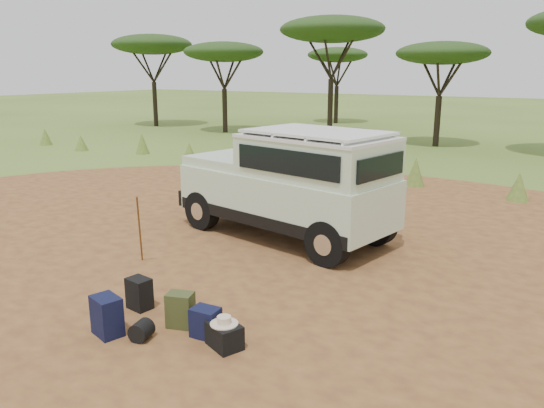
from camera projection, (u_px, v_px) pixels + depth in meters
The scene contains 13 objects.
ground at pixel (256, 276), 9.27m from camera, with size 140.00×140.00×0.00m, color #546B26.
dirt_clearing at pixel (256, 275), 9.26m from camera, with size 23.00×23.00×0.01m, color #9C6633.
grass_fringe at pixel (418, 174), 16.21m from camera, with size 36.60×1.60×0.90m.
acacia_treeline at pixel (515, 39), 23.90m from camera, with size 46.70×13.20×6.26m.
safari_vehicle at pixel (291, 186), 11.09m from camera, with size 5.07×2.71×2.34m.
walking_staff at pixel (140, 230), 9.65m from camera, with size 0.03×0.03×1.40m, color brown.
backpack_black at pixel (139, 294), 7.92m from camera, with size 0.35×0.26×0.48m, color black.
backpack_navy at pixel (107, 316), 7.12m from camera, with size 0.42×0.30×0.55m, color #111438.
backpack_olive at pixel (180, 310), 7.36m from camera, with size 0.36×0.26×0.50m, color #414921.
duffel_navy at pixel (206, 323), 7.09m from camera, with size 0.37×0.27×0.41m, color #111438.
hard_case at pixel (224, 336), 6.82m from camera, with size 0.46×0.33×0.33m, color black.
stuff_sack at pixel (142, 331), 7.02m from camera, with size 0.26×0.26×0.26m, color black.
safari_hat at pixel (224, 321), 6.77m from camera, with size 0.36×0.36×0.11m.
Camera 1 is at (4.88, -7.18, 3.48)m, focal length 35.00 mm.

